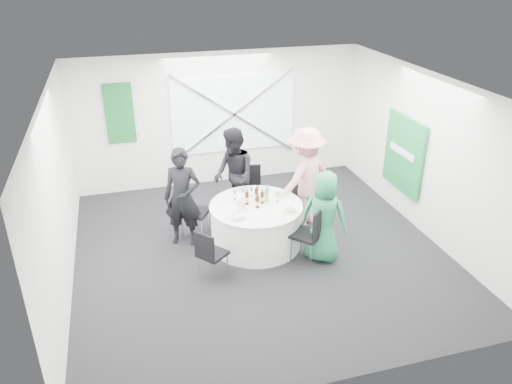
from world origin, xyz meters
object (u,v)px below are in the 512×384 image
object	(u,v)px
person_man_back_left	(182,197)
person_woman_green	(324,217)
chair_back	(251,186)
clear_water_bottle	(243,203)
banquet_table	(256,225)
chair_back_left	(190,207)
person_woman_pink	(305,178)
green_water_bottle	(267,195)
chair_back_right	(297,197)
person_man_back	(234,175)
chair_front_left	(209,252)
chair_front_right	(312,231)

from	to	relation	value
person_man_back_left	person_woman_green	xyz separation A→B (m)	(2.08, -1.12, -0.09)
chair_back	clear_water_bottle	distance (m)	1.43
banquet_table	chair_back_left	size ratio (longest dim) A/B	1.62
person_woman_pink	green_water_bottle	world-z (taller)	person_woman_pink
chair_back_right	person_woman_pink	bearing A→B (deg)	42.95
chair_back	green_water_bottle	size ratio (longest dim) A/B	3.16
chair_back_left	person_woman_green	bearing A→B (deg)	-93.07
chair_back_left	clear_water_bottle	xyz separation A→B (m)	(0.78, -0.70, 0.31)
banquet_table	clear_water_bottle	bearing A→B (deg)	-159.85
person_man_back	person_woman_pink	world-z (taller)	person_woman_pink
person_woman_pink	person_woman_green	world-z (taller)	person_woman_pink
chair_back_left	chair_front_left	xyz separation A→B (m)	(0.07, -1.40, -0.07)
person_woman_pink	green_water_bottle	xyz separation A→B (m)	(-0.84, -0.38, -0.05)
chair_back	person_man_back_left	xyz separation A→B (m)	(-1.40, -0.80, 0.32)
banquet_table	person_woman_pink	world-z (taller)	person_woman_pink
chair_front_right	person_woman_pink	xyz separation A→B (m)	(0.35, 1.23, 0.35)
banquet_table	green_water_bottle	distance (m)	0.55
chair_back	banquet_table	bearing A→B (deg)	-90.00
chair_back_left	green_water_bottle	size ratio (longest dim) A/B	3.31
chair_back_right	person_man_back	bearing A→B (deg)	-144.48
chair_back_right	chair_front_left	distance (m)	2.29
banquet_table	chair_back	distance (m)	1.25
chair_front_left	person_woman_pink	xyz separation A→B (m)	(2.01, 1.26, 0.43)
chair_front_right	clear_water_bottle	bearing A→B (deg)	-77.94
chair_front_right	person_man_back	xyz separation A→B (m)	(-0.84, 1.77, 0.31)
chair_back	chair_front_right	size ratio (longest dim) A/B	0.95
person_man_back	green_water_bottle	bearing A→B (deg)	13.35
person_woman_green	chair_back_left	bearing A→B (deg)	3.17
chair_back	clear_water_bottle	size ratio (longest dim) A/B	3.22
chair_back_left	chair_front_left	world-z (taller)	chair_back_left
clear_water_bottle	person_man_back_left	bearing A→B (deg)	150.71
chair_back_left	chair_back_right	world-z (taller)	chair_back_left
person_woman_green	clear_water_bottle	size ratio (longest dim) A/B	5.35
banquet_table	chair_front_right	distance (m)	1.05
chair_back_left	chair_back_right	xyz separation A→B (m)	(1.95, -0.09, -0.03)
banquet_table	chair_back_right	distance (m)	1.08
chair_back_left	person_man_back	world-z (taller)	person_man_back
chair_back	clear_water_bottle	world-z (taller)	clear_water_bottle
chair_back_right	chair_front_left	bearing A→B (deg)	-84.58
person_woman_green	clear_water_bottle	world-z (taller)	person_woman_green
banquet_table	chair_back_right	world-z (taller)	chair_back_right
chair_back	chair_front_left	world-z (taller)	chair_back
person_man_back_left	banquet_table	bearing A→B (deg)	-0.00
banquet_table	green_water_bottle	bearing A→B (deg)	24.62
person_woman_pink	person_man_back_left	bearing A→B (deg)	-22.92
chair_back	chair_front_right	distance (m)	2.02
person_man_back	chair_back	bearing A→B (deg)	110.28
chair_front_left	green_water_bottle	xyz separation A→B (m)	(1.17, 0.88, 0.38)
banquet_table	person_woman_green	xyz separation A→B (m)	(0.92, -0.70, 0.38)
chair_back_left	person_woman_green	world-z (taller)	person_woman_green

